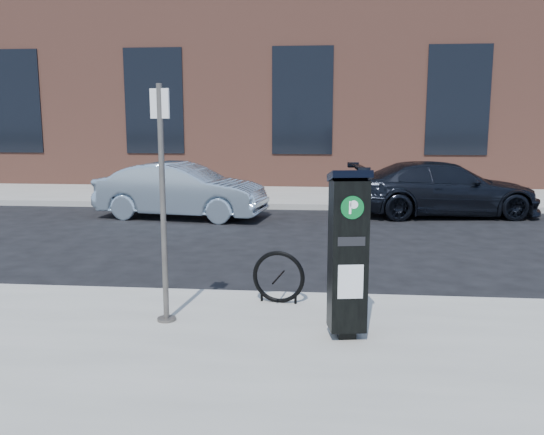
# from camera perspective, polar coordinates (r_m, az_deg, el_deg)

# --- Properties ---
(ground) EXTENTS (120.00, 120.00, 0.00)m
(ground) POSITION_cam_1_polar(r_m,az_deg,el_deg) (7.74, -0.92, -8.48)
(ground) COLOR black
(ground) RESTS_ON ground
(sidewalk_far) EXTENTS (60.00, 12.00, 0.15)m
(sidewalk_far) POSITION_cam_1_polar(r_m,az_deg,el_deg) (21.45, 3.18, 3.48)
(sidewalk_far) COLOR gray
(sidewalk_far) RESTS_ON ground
(curb_near) EXTENTS (60.00, 0.12, 0.16)m
(curb_near) POSITION_cam_1_polar(r_m,az_deg,el_deg) (7.70, -0.93, -7.99)
(curb_near) COLOR #9E9B93
(curb_near) RESTS_ON ground
(curb_far) EXTENTS (60.00, 0.12, 0.16)m
(curb_far) POSITION_cam_1_polar(r_m,az_deg,el_deg) (15.53, 2.32, 1.07)
(curb_far) COLOR #9E9B93
(curb_far) RESTS_ON ground
(building) EXTENTS (28.00, 10.05, 8.25)m
(building) POSITION_cam_1_polar(r_m,az_deg,el_deg) (24.38, 3.56, 13.82)
(building) COLOR brown
(building) RESTS_ON ground
(parking_kiosk) EXTENTS (0.46, 0.42, 1.78)m
(parking_kiosk) POSITION_cam_1_polar(r_m,az_deg,el_deg) (5.99, 7.53, -3.48)
(parking_kiosk) COLOR black
(parking_kiosk) RESTS_ON sidewalk_near
(sign_pole) EXTENTS (0.23, 0.21, 2.65)m
(sign_pole) POSITION_cam_1_polar(r_m,az_deg,el_deg) (6.46, -10.75, 1.05)
(sign_pole) COLOR #5D5752
(sign_pole) RESTS_ON sidewalk_near
(bike_rack) EXTENTS (0.67, 0.16, 0.67)m
(bike_rack) POSITION_cam_1_polar(r_m,az_deg,el_deg) (7.20, 0.66, -5.94)
(bike_rack) COLOR black
(bike_rack) RESTS_ON sidewalk_near
(car_silver) EXTENTS (4.28, 1.98, 1.36)m
(car_silver) POSITION_cam_1_polar(r_m,az_deg,el_deg) (14.33, -8.97, 2.67)
(car_silver) COLOR #93A8BB
(car_silver) RESTS_ON ground
(car_dark) EXTENTS (4.87, 2.44, 1.36)m
(car_dark) POSITION_cam_1_polar(r_m,az_deg,el_deg) (15.10, 16.65, 2.74)
(car_dark) COLOR black
(car_dark) RESTS_ON ground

